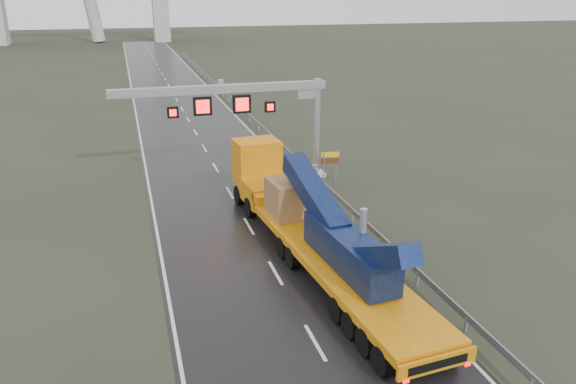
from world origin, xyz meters
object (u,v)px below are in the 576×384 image
object	(u,v)px
heavy_haul_truck	(301,213)
exit_sign_pair	(330,161)
striped_barrier	(313,171)
sign_gantry	(252,105)

from	to	relation	value
heavy_haul_truck	exit_sign_pair	size ratio (longest dim) A/B	9.55
exit_sign_pair	striped_barrier	distance (m)	1.73
sign_gantry	heavy_haul_truck	distance (m)	11.91
sign_gantry	heavy_haul_truck	world-z (taller)	sign_gantry
heavy_haul_truck	exit_sign_pair	distance (m)	11.19
exit_sign_pair	striped_barrier	xyz separation A→B (m)	(-0.90, 1.05, -1.05)
heavy_haul_truck	striped_barrier	distance (m)	11.84
striped_barrier	heavy_haul_truck	bearing A→B (deg)	-113.06
striped_barrier	exit_sign_pair	bearing A→B (deg)	-50.57
sign_gantry	striped_barrier	distance (m)	6.78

